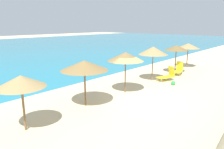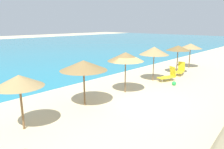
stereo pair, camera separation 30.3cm
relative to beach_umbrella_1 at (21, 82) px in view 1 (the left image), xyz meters
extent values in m
plane|color=beige|center=(6.79, -1.29, -2.26)|extent=(160.00, 160.00, 0.00)
cylinder|color=brown|center=(0.00, 0.00, -1.18)|extent=(0.10, 0.10, 2.16)
cone|color=tan|center=(0.00, 0.00, 0.01)|extent=(2.11, 2.11, 0.52)
cylinder|color=brown|center=(3.76, 0.18, -1.13)|extent=(0.10, 0.10, 2.26)
cone|color=olive|center=(3.76, 0.18, 0.13)|extent=(2.70, 2.70, 0.56)
cylinder|color=brown|center=(7.23, -0.03, -1.08)|extent=(0.08, 0.08, 2.37)
cone|color=olive|center=(7.23, -0.03, 0.26)|extent=(2.46, 2.46, 0.60)
cylinder|color=brown|center=(11.23, 0.21, -1.08)|extent=(0.07, 0.07, 2.36)
cone|color=tan|center=(11.23, 0.21, 0.27)|extent=(2.41, 2.41, 0.65)
cylinder|color=brown|center=(15.08, -0.01, -1.07)|extent=(0.08, 0.08, 2.38)
cone|color=olive|center=(15.08, -0.01, 0.20)|extent=(2.21, 2.21, 0.47)
cylinder|color=brown|center=(18.69, 0.31, -1.14)|extent=(0.09, 0.09, 2.24)
cone|color=tan|center=(18.69, 0.31, 0.09)|extent=(2.38, 2.38, 0.54)
cube|color=yellow|center=(14.54, -0.59, -1.92)|extent=(1.32, 0.86, 0.07)
cube|color=yellow|center=(15.09, -0.47, -1.49)|extent=(0.34, 0.65, 0.87)
cylinder|color=silver|center=(13.98, -0.44, -2.11)|extent=(0.04, 0.04, 0.30)
cylinder|color=silver|center=(14.09, -0.95, -2.11)|extent=(0.04, 0.04, 0.30)
cylinder|color=silver|center=(14.99, -0.22, -2.11)|extent=(0.04, 0.04, 0.30)
cylinder|color=silver|center=(15.10, -0.73, -2.11)|extent=(0.04, 0.04, 0.30)
cube|color=yellow|center=(11.86, -0.65, -1.94)|extent=(1.59, 1.08, 0.07)
cube|color=yellow|center=(12.52, -0.89, -1.51)|extent=(0.42, 0.66, 0.86)
cylinder|color=silver|center=(11.37, -0.19, -2.12)|extent=(0.04, 0.04, 0.29)
cylinder|color=silver|center=(11.19, -0.69, -2.12)|extent=(0.04, 0.04, 0.29)
cylinder|color=silver|center=(12.54, -0.62, -2.12)|extent=(0.04, 0.04, 0.29)
cylinder|color=silver|center=(12.36, -1.12, -2.12)|extent=(0.04, 0.04, 0.29)
sphere|color=green|center=(11.16, -1.73, -2.10)|extent=(0.33, 0.33, 0.33)
camera|label=1|loc=(-4.00, -8.72, 2.40)|focal=34.13mm
camera|label=2|loc=(-3.80, -8.94, 2.40)|focal=34.13mm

